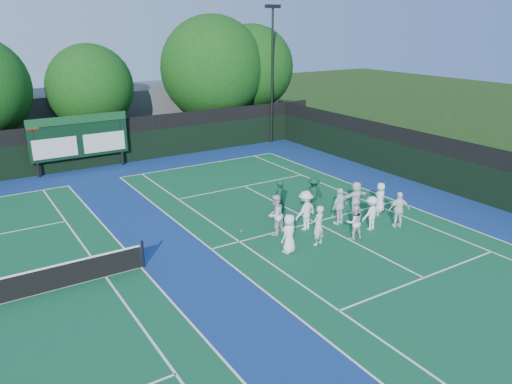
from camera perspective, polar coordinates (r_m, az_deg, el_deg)
ground at (r=22.98m, az=8.27°, el=-4.25°), size 120.00×120.00×0.00m
court_apron at (r=20.71m, az=-6.43°, el=-6.84°), size 34.00×32.00×0.01m
near_court at (r=23.68m, az=6.71°, el=-3.44°), size 11.05×23.85×0.01m
back_fence at (r=33.74m, az=-17.93°, el=4.96°), size 34.00×0.08×3.00m
divider_fence_right at (r=29.52m, az=20.57°, el=2.75°), size 0.08×32.00×3.00m
scoreboard at (r=32.93m, az=-19.58°, el=5.95°), size 6.00×0.21×3.55m
clubhouse at (r=42.22m, az=-15.65°, el=8.72°), size 18.00×6.00×4.00m
light_pole_right at (r=38.29m, az=1.88°, el=14.91°), size 1.20×0.30×10.12m
tree_c at (r=36.88m, az=-18.20°, el=11.09°), size 5.86×5.86×7.62m
tree_d at (r=40.21m, az=-4.85°, el=13.64°), size 8.08×8.08×9.56m
tree_e at (r=41.98m, az=-0.41°, el=13.84°), size 6.83×6.83×8.85m
tennis_ball_1 at (r=24.45m, az=8.72°, el=-2.74°), size 0.07×0.07×0.07m
tennis_ball_2 at (r=24.13m, az=12.15°, el=-3.25°), size 0.07×0.07×0.07m
tennis_ball_3 at (r=22.50m, az=-1.68°, el=-4.47°), size 0.07×0.07×0.07m
tennis_ball_4 at (r=24.67m, az=9.09°, el=-2.56°), size 0.07×0.07×0.07m
tennis_ball_5 at (r=24.36m, az=12.43°, el=-3.06°), size 0.07×0.07×0.07m
player_front_0 at (r=20.30m, az=3.82°, el=-4.76°), size 0.94×0.78×1.65m
player_front_1 at (r=21.08m, az=7.14°, el=-3.80°), size 0.74×0.59×1.75m
player_front_2 at (r=21.94m, az=11.18°, el=-3.41°), size 0.89×0.78×1.53m
player_front_3 at (r=23.05m, az=13.04°, el=-2.37°), size 1.05×0.64×1.58m
player_front_4 at (r=23.61m, az=16.02°, el=-1.96°), size 1.07×0.79×1.69m
player_back_0 at (r=21.93m, az=2.22°, el=-2.61°), size 1.08×0.96×1.85m
player_back_1 at (r=22.53m, az=5.68°, el=-2.11°), size 1.30×0.92×1.83m
player_back_2 at (r=23.36m, az=9.55°, el=-1.61°), size 1.09×0.62×1.76m
player_back_3 at (r=24.91m, az=11.35°, el=-0.60°), size 1.53×0.65×1.60m
player_back_4 at (r=25.34m, az=14.03°, el=-0.59°), size 0.85×0.72×1.49m
coach_left at (r=23.78m, az=2.65°, el=-0.81°), size 0.77×0.58×1.90m
coach_right at (r=25.19m, az=6.59°, el=-0.11°), size 1.12×0.74×1.62m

